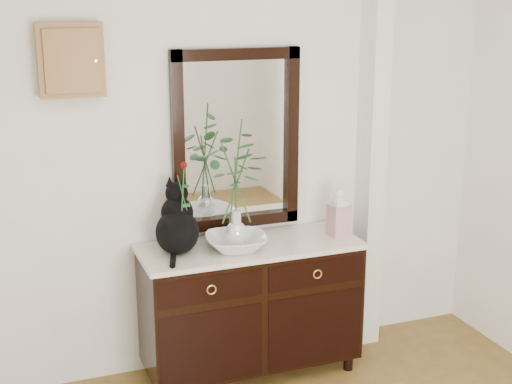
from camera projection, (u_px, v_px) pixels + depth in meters
name	position (u px, v px, depth m)	size (l,w,h in m)	color
wall_back	(220.00, 155.00, 4.32)	(3.60, 0.04, 2.70)	white
pilaster	(372.00, 146.00, 4.59)	(0.12, 0.20, 2.70)	white
sideboard	(250.00, 302.00, 4.36)	(1.33, 0.52, 0.82)	black
wall_mirror	(236.00, 140.00, 4.32)	(0.80, 0.06, 1.10)	black
key_cabinet	(71.00, 60.00, 3.83)	(0.35, 0.10, 0.40)	brown
cat	(177.00, 218.00, 4.08)	(0.29, 0.35, 0.41)	black
lotus_bowl	(236.00, 242.00, 4.16)	(0.36, 0.36, 0.09)	silver
vase_branches	(236.00, 183.00, 4.06)	(0.36, 0.36, 0.77)	silver
bud_vase_rose	(183.00, 207.00, 4.04)	(0.07, 0.07, 0.55)	#28602C
ginger_jar	(339.00, 211.00, 4.38)	(0.12, 0.12, 0.31)	white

